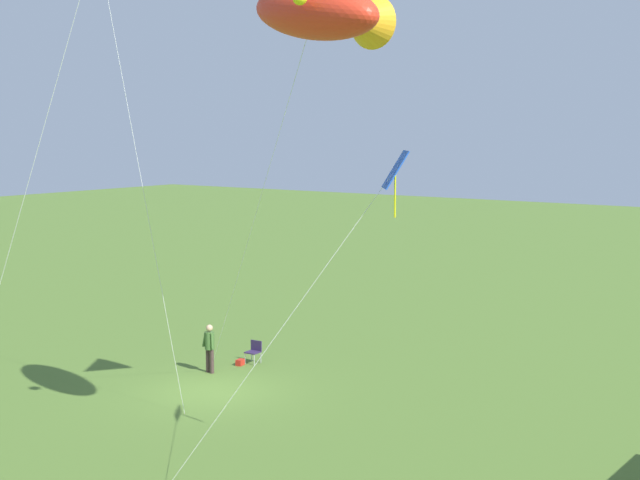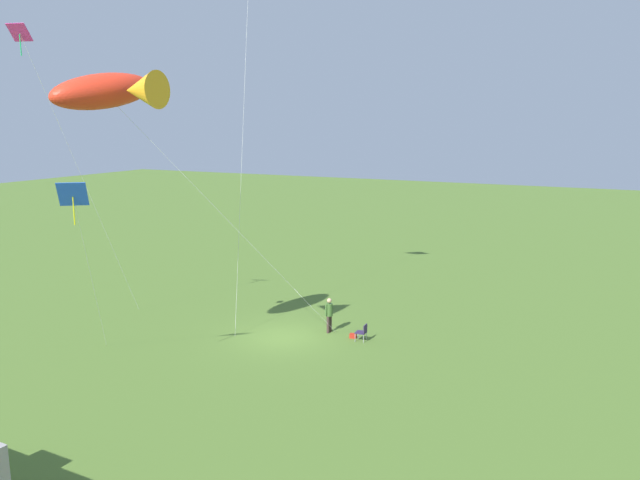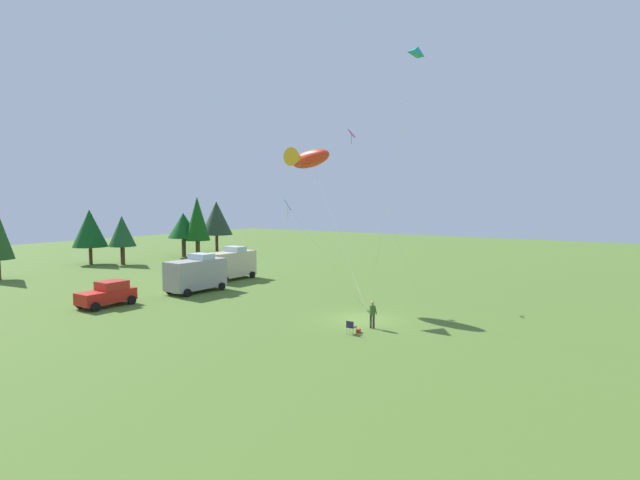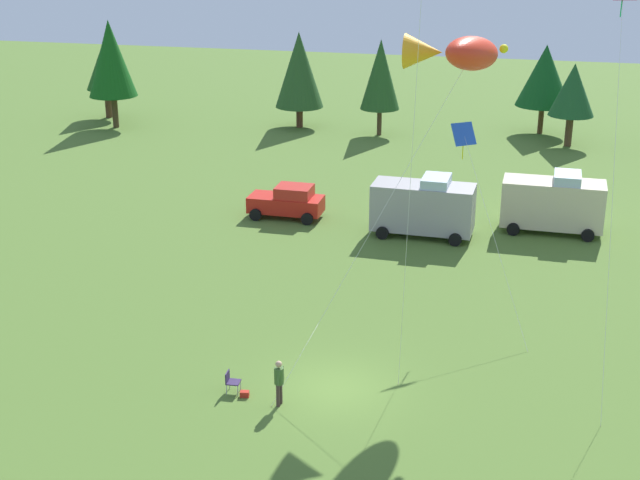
# 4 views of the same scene
# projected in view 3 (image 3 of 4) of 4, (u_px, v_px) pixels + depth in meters

# --- Properties ---
(ground_plane) EXTENTS (160.00, 160.00, 0.00)m
(ground_plane) POSITION_uv_depth(u_px,v_px,m) (362.00, 320.00, 33.72)
(ground_plane) COLOR #4D6D2A
(person_kite_flyer) EXTENTS (0.38, 0.58, 1.74)m
(person_kite_flyer) POSITION_uv_depth(u_px,v_px,m) (372.00, 312.00, 31.36)
(person_kite_flyer) COLOR #402F2B
(person_kite_flyer) RESTS_ON ground
(folding_chair) EXTENTS (0.51, 0.51, 0.82)m
(folding_chair) POSITION_uv_depth(u_px,v_px,m) (351.00, 326.00, 30.01)
(folding_chair) COLOR #2F2248
(folding_chair) RESTS_ON ground
(backpack_on_grass) EXTENTS (0.35, 0.27, 0.22)m
(backpack_on_grass) POSITION_uv_depth(u_px,v_px,m) (358.00, 331.00, 30.41)
(backpack_on_grass) COLOR red
(backpack_on_grass) RESTS_ON ground
(car_red_sedan) EXTENTS (4.22, 2.25, 1.89)m
(car_red_sedan) POSITION_uv_depth(u_px,v_px,m) (108.00, 294.00, 37.95)
(car_red_sedan) COLOR red
(car_red_sedan) RESTS_ON ground
(van_motorhome_grey) EXTENTS (5.48, 2.76, 3.34)m
(van_motorhome_grey) POSITION_uv_depth(u_px,v_px,m) (196.00, 273.00, 43.81)
(van_motorhome_grey) COLOR #9C9696
(van_motorhome_grey) RESTS_ON ground
(van_camper_beige) EXTENTS (5.44, 2.69, 3.34)m
(van_camper_beige) POSITION_uv_depth(u_px,v_px,m) (231.00, 263.00, 50.68)
(van_camper_beige) COLOR beige
(van_camper_beige) RESTS_ON ground
(treeline_distant) EXTENTS (60.11, 9.93, 8.56)m
(treeline_distant) POSITION_uv_depth(u_px,v_px,m) (79.00, 227.00, 58.17)
(treeline_distant) COLOR #4E321F
(treeline_distant) RESTS_ON ground
(kite_large_fish) EXTENTS (7.10, 10.99, 12.30)m
(kite_large_fish) POSITION_uv_depth(u_px,v_px,m) (307.00, 159.00, 39.35)
(kite_large_fish) COLOR red
(kite_large_fish) RESTS_ON ground
(kite_delta_teal) EXTENTS (1.69, 4.04, 18.47)m
(kite_delta_teal) POSITION_uv_depth(u_px,v_px,m) (418.00, 51.00, 33.46)
(kite_delta_teal) COLOR teal
(kite_delta_teal) RESTS_ON ground
(kite_diamond_rainbow) EXTENTS (0.98, 6.89, 14.21)m
(kite_diamond_rainbow) POSITION_uv_depth(u_px,v_px,m) (354.00, 141.00, 43.36)
(kite_diamond_rainbow) COLOR #DD318F
(kite_diamond_rainbow) RESTS_ON ground
(kite_diamond_blue) EXTENTS (3.92, 4.88, 8.11)m
(kite_diamond_blue) POSITION_uv_depth(u_px,v_px,m) (289.00, 207.00, 40.94)
(kite_diamond_blue) COLOR blue
(kite_diamond_blue) RESTS_ON ground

